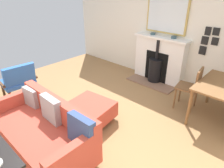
{
  "coord_description": "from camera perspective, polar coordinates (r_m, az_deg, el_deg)",
  "views": [
    {
      "loc": [
        1.8,
        2.52,
        2.25
      ],
      "look_at": [
        -0.46,
        0.43,
        0.68
      ],
      "focal_mm": 31.96,
      "sensor_mm": 36.0,
      "label": 1
    }
  ],
  "objects": [
    {
      "name": "sofa",
      "position": [
        3.11,
        -18.88,
        -12.43
      ],
      "size": [
        0.81,
        1.74,
        0.81
      ],
      "color": "#B2B2B7",
      "rests_on": "ground"
    },
    {
      "name": "fireplace",
      "position": [
        5.09,
        13.13,
        6.29
      ],
      "size": [
        0.66,
        1.35,
        1.12
      ],
      "color": "brown",
      "rests_on": "ground"
    },
    {
      "name": "armchair_accent",
      "position": [
        4.52,
        -25.23,
        1.1
      ],
      "size": [
        0.72,
        0.64,
        0.83
      ],
      "color": "#4C3321",
      "rests_on": "ground"
    },
    {
      "name": "mantel_bowl_far",
      "position": [
        4.81,
        17.28,
        12.66
      ],
      "size": [
        0.12,
        0.12,
        0.05
      ],
      "color": "#334C56",
      "rests_on": "fireplace"
    },
    {
      "name": "ottoman",
      "position": [
        3.6,
        -5.85,
        -7.3
      ],
      "size": [
        0.7,
        0.8,
        0.38
      ],
      "color": "#B2B2B7",
      "rests_on": "ground"
    },
    {
      "name": "mantel_bowl_near",
      "position": [
        5.07,
        11.63,
        13.93
      ],
      "size": [
        0.12,
        0.12,
        0.05
      ],
      "color": "#334C56",
      "rests_on": "fireplace"
    },
    {
      "name": "photo_gallery_row",
      "position": [
        4.65,
        25.92,
        11.3
      ],
      "size": [
        0.02,
        0.34,
        0.59
      ],
      "color": "black"
    },
    {
      "name": "dining_chair_near_fireplace",
      "position": [
        4.05,
        21.99,
        -0.36
      ],
      "size": [
        0.45,
        0.45,
        0.87
      ],
      "color": "brown",
      "rests_on": "ground"
    },
    {
      "name": "wall_left",
      "position": [
        5.16,
        13.39,
        16.43
      ],
      "size": [
        0.12,
        5.54,
        2.73
      ],
      "primitive_type": "cube",
      "color": "silver",
      "rests_on": "ground"
    },
    {
      "name": "mirror_over_mantel",
      "position": [
        4.94,
        15.4,
        18.92
      ],
      "size": [
        0.04,
        1.02,
        0.9
      ],
      "color": "tan"
    },
    {
      "name": "ground_plane",
      "position": [
        3.83,
        -9.58,
        -9.5
      ],
      "size": [
        5.23,
        5.54,
        0.01
      ],
      "primitive_type": "cube",
      "color": "olive"
    },
    {
      "name": "dining_table",
      "position": [
        3.88,
        29.31,
        -1.38
      ],
      "size": [
        1.1,
        0.77,
        0.73
      ],
      "color": "brown",
      "rests_on": "ground"
    }
  ]
}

